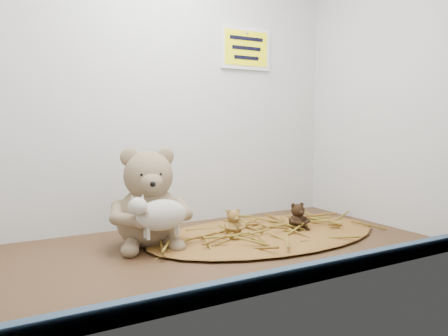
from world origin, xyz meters
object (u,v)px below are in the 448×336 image
toy_lamb (162,215)px  main_teddy (149,197)px  mini_teddy_brown (298,215)px  mini_teddy_tan (233,221)px

toy_lamb → main_teddy: bearing=90.0°
main_teddy → mini_teddy_brown: size_ratio=3.25×
main_teddy → mini_teddy_tan: main_teddy is taller
mini_teddy_tan → toy_lamb: bearing=-165.0°
toy_lamb → mini_teddy_tan: size_ratio=2.23×
toy_lamb → mini_teddy_tan: toy_lamb is taller
main_teddy → mini_teddy_brown: main_teddy is taller
toy_lamb → mini_teddy_tan: bearing=9.1°
main_teddy → mini_teddy_brown: bearing=0.1°
toy_lamb → mini_teddy_tan: (21.64, 3.48, -4.57)cm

